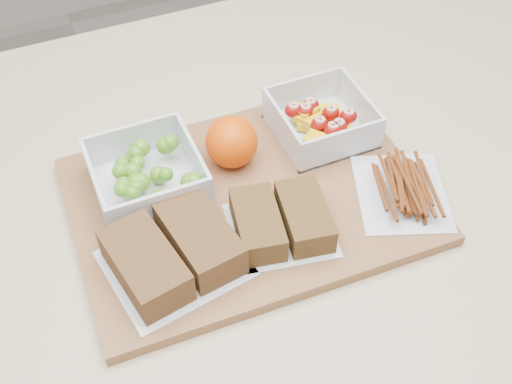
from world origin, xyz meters
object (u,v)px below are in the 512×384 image
at_px(cutting_board, 249,200).
at_px(sandwich_bag_center, 281,221).
at_px(sandwich_bag_left, 173,252).
at_px(orange, 232,142).
at_px(fruit_container, 321,121).
at_px(grape_container, 148,175).
at_px(pretzel_bag, 403,186).

relative_size(cutting_board, sandwich_bag_center, 3.09).
xyz_separation_m(sandwich_bag_left, sandwich_bag_center, (0.13, -0.00, -0.00)).
xyz_separation_m(orange, sandwich_bag_center, (0.01, -0.13, -0.01)).
distance_m(fruit_container, sandwich_bag_left, 0.28).
height_order(sandwich_bag_left, sandwich_bag_center, sandwich_bag_left).
height_order(grape_container, sandwich_bag_center, grape_container).
bearing_deg(cutting_board, grape_container, 151.82).
height_order(cutting_board, orange, orange).
height_order(grape_container, fruit_container, grape_container).
bearing_deg(grape_container, sandwich_bag_left, -93.79).
bearing_deg(orange, cutting_board, -93.58).
bearing_deg(grape_container, fruit_container, 1.70).
relative_size(fruit_container, pretzel_bag, 0.75).
height_order(fruit_container, sandwich_bag_left, fruit_container).
xyz_separation_m(cutting_board, pretzel_bag, (0.17, -0.07, 0.02)).
bearing_deg(pretzel_bag, sandwich_bag_left, 178.37).
xyz_separation_m(orange, sandwich_bag_left, (-0.12, -0.12, -0.01)).
bearing_deg(sandwich_bag_left, pretzel_bag, -1.63).
bearing_deg(sandwich_bag_center, pretzel_bag, -1.74).
relative_size(cutting_board, sandwich_bag_left, 2.58).
bearing_deg(pretzel_bag, fruit_container, 106.87).
relative_size(grape_container, pretzel_bag, 0.80).
xyz_separation_m(orange, pretzel_bag, (0.17, -0.13, -0.02)).
bearing_deg(sandwich_bag_center, fruit_container, 48.30).
height_order(sandwich_bag_center, pretzel_bag, sandwich_bag_center).
distance_m(sandwich_bag_left, sandwich_bag_center, 0.13).
height_order(fruit_container, orange, orange).
bearing_deg(cutting_board, orange, 88.00).
bearing_deg(fruit_container, grape_container, -178.30).
relative_size(cutting_board, pretzel_bag, 2.65).
distance_m(cutting_board, sandwich_bag_center, 0.07).
height_order(grape_container, orange, orange).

